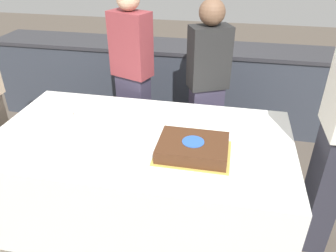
{
  "coord_description": "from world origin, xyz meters",
  "views": [
    {
      "loc": [
        0.58,
        -1.91,
        1.98
      ],
      "look_at": [
        0.19,
        0.0,
        0.84
      ],
      "focal_mm": 35.0,
      "sensor_mm": 36.0,
      "label": 1
    }
  ],
  "objects_px": {
    "plate_stack": "(59,115)",
    "person_cutting_cake": "(207,86)",
    "person_standing_back": "(133,77)",
    "cake": "(193,148)"
  },
  "relations": [
    {
      "from": "plate_stack",
      "to": "person_cutting_cake",
      "type": "xyz_separation_m",
      "value": [
        1.1,
        0.66,
        0.06
      ]
    },
    {
      "from": "person_cutting_cake",
      "to": "person_standing_back",
      "type": "xyz_separation_m",
      "value": [
        -0.69,
        0.0,
        0.03
      ]
    },
    {
      "from": "cake",
      "to": "plate_stack",
      "type": "height_order",
      "value": "cake"
    },
    {
      "from": "person_standing_back",
      "to": "cake",
      "type": "bearing_deg",
      "value": 146.68
    },
    {
      "from": "plate_stack",
      "to": "person_cutting_cake",
      "type": "distance_m",
      "value": 1.28
    },
    {
      "from": "cake",
      "to": "plate_stack",
      "type": "xyz_separation_m",
      "value": [
        -1.1,
        0.29,
        -0.02
      ]
    },
    {
      "from": "plate_stack",
      "to": "person_standing_back",
      "type": "xyz_separation_m",
      "value": [
        0.41,
        0.66,
        0.09
      ]
    },
    {
      "from": "cake",
      "to": "person_cutting_cake",
      "type": "height_order",
      "value": "person_cutting_cake"
    },
    {
      "from": "cake",
      "to": "person_standing_back",
      "type": "xyz_separation_m",
      "value": [
        -0.69,
        0.95,
        0.06
      ]
    },
    {
      "from": "plate_stack",
      "to": "cake",
      "type": "bearing_deg",
      "value": -14.57
    }
  ]
}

